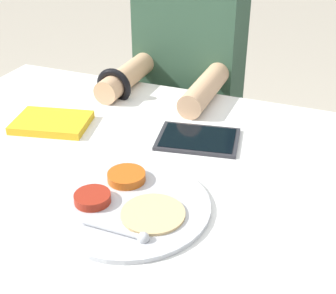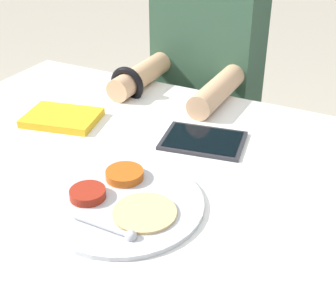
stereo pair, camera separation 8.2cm
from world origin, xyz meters
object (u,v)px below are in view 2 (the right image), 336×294
object	(u,v)px
thali_tray	(123,201)
person_diner	(205,108)
red_notebook	(62,118)
tablet_device	(203,140)

from	to	relation	value
thali_tray	person_diner	xyz separation A→B (m)	(-0.15, 0.77, -0.15)
red_notebook	tablet_device	bearing A→B (deg)	10.06
red_notebook	person_diner	bearing A→B (deg)	70.05
thali_tray	tablet_device	xyz separation A→B (m)	(0.04, 0.31, -0.00)
thali_tray	red_notebook	bearing A→B (deg)	144.90
thali_tray	red_notebook	xyz separation A→B (m)	(-0.34, 0.24, 0.00)
tablet_device	person_diner	xyz separation A→B (m)	(-0.19, 0.46, -0.15)
thali_tray	tablet_device	bearing A→B (deg)	82.35
tablet_device	person_diner	world-z (taller)	person_diner
thali_tray	red_notebook	world-z (taller)	thali_tray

